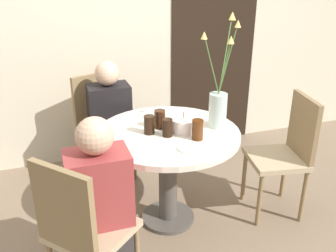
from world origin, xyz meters
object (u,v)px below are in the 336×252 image
Objects in this scene: chair_far_back at (101,121)px; drink_glass_3 at (160,119)px; chair_near_front at (287,149)px; drink_glass_1 at (149,125)px; person_woman at (101,214)px; flower_vase at (219,102)px; side_plate at (191,148)px; birthday_cake at (184,124)px; chair_right_flank at (81,227)px; drink_glass_0 at (198,130)px; drink_glass_2 at (167,128)px; person_boy at (111,128)px.

drink_glass_3 is at bearing -90.09° from chair_far_back.
drink_glass_1 is (-1.01, 0.17, 0.26)m from chair_near_front.
person_woman is at bearing -132.98° from drink_glass_3.
chair_far_back is 1.22× the size of flower_vase.
side_plate is 0.37m from drink_glass_1.
chair_far_back is at bearing 104.67° from drink_glass_1.
drink_glass_1 is (0.21, -0.82, 0.26)m from chair_far_back.
birthday_cake is at bearing -7.65° from drink_glass_1.
chair_near_front is at bearing 12.56° from person_woman.
chair_right_flank is (-0.33, -1.42, 0.00)m from chair_far_back.
flower_vase reaches higher than chair_near_front.
birthday_cake is 0.29m from side_plate.
chair_far_back is 1.33m from person_woman.
drink_glass_1 is (-0.18, 0.31, 0.06)m from side_plate.
drink_glass_1 is 0.98× the size of drink_glass_3.
chair_near_front is 0.79m from drink_glass_0.
birthday_cake is 0.24× the size of flower_vase.
drink_glass_1 is at bearing 49.15° from person_woman.
side_plate is 0.16m from drink_glass_0.
person_woman is (-0.92, -0.45, -0.41)m from flower_vase.
drink_glass_2 is at bearing 37.94° from person_woman.
birthday_cake is at bearing 103.10° from drink_glass_0.
person_boy reaches higher than chair_far_back.
chair_near_front is 0.83m from birthday_cake.
drink_glass_3 reaches higher than drink_glass_1.
chair_near_front reaches higher than drink_glass_3.
drink_glass_3 is at bearing 102.81° from side_plate.
drink_glass_2 is at bearing -87.58° from drink_glass_3.
side_plate is at bearing -138.58° from flower_vase.
drink_glass_2 is 0.11× the size of person_woman.
drink_glass_0 is at bearing -76.90° from birthday_cake.
chair_near_front is 0.87m from side_plate.
chair_right_flank is 0.85m from drink_glass_1.
drink_glass_3 is 0.12× the size of person_boy.
flower_vase is at bearing -15.29° from drink_glass_3.
flower_vase is 0.29m from drink_glass_0.
chair_near_front is at bearing -5.80° from drink_glass_2.
chair_far_back is 7.17× the size of drink_glass_3.
birthday_cake is 0.85m from person_boy.
chair_right_flank is 7.35× the size of drink_glass_1.
flower_vase is (0.71, -0.86, 0.38)m from chair_far_back.
drink_glass_2 is at bearing -174.02° from flower_vase.
person_boy reaches higher than drink_glass_2.
drink_glass_1 is 1.05× the size of drink_glass_2.
person_boy is (-0.43, 0.86, -0.29)m from drink_glass_0.
drink_glass_2 is at bearing -160.15° from birthday_cake.
drink_glass_0 is 0.20m from drink_glass_2.
flower_vase is 6.04× the size of drink_glass_1.
chair_far_back is 1.22m from side_plate.
drink_glass_0 is 1.12× the size of drink_glass_2.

